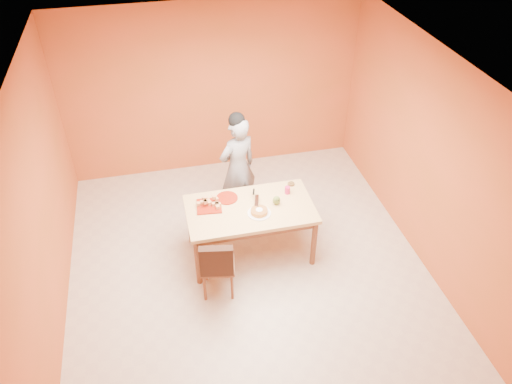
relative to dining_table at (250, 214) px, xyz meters
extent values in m
plane|color=beige|center=(-0.09, -0.31, -0.67)|extent=(5.00, 5.00, 0.00)
plane|color=silver|center=(-0.09, -0.31, 2.03)|extent=(5.00, 5.00, 0.00)
plane|color=#D55A31|center=(-0.09, 2.19, 0.68)|extent=(4.50, 0.00, 4.50)
plane|color=#D55A31|center=(-2.34, -0.31, 0.68)|extent=(0.00, 5.00, 5.00)
plane|color=#D55A31|center=(2.16, -0.31, 0.68)|extent=(0.00, 5.00, 5.00)
cube|color=tan|center=(0.00, 0.00, 0.07)|extent=(1.60, 0.90, 0.05)
cube|color=brown|center=(0.00, 0.00, -0.01)|extent=(1.48, 0.78, 0.10)
cylinder|color=brown|center=(-0.74, -0.39, -0.31)|extent=(0.07, 0.07, 0.71)
cylinder|color=brown|center=(-0.74, 0.39, -0.31)|extent=(0.07, 0.07, 0.71)
cylinder|color=brown|center=(0.74, -0.39, -0.31)|extent=(0.07, 0.07, 0.71)
cylinder|color=brown|center=(0.74, 0.39, -0.31)|extent=(0.07, 0.07, 0.71)
imported|color=gray|center=(0.02, 0.87, 0.11)|extent=(0.66, 0.56, 1.56)
cube|color=maroon|center=(-0.50, 0.14, 0.10)|extent=(0.34, 0.34, 0.02)
cylinder|color=maroon|center=(-0.25, 0.25, 0.10)|extent=(0.31, 0.31, 0.02)
cylinder|color=white|center=(0.09, -0.13, 0.10)|extent=(0.31, 0.31, 0.01)
cylinder|color=orange|center=(0.09, -0.13, 0.13)|extent=(0.22, 0.22, 0.05)
cube|color=silver|center=(0.10, 0.05, 0.16)|extent=(0.11, 0.24, 0.01)
ellipsoid|color=olive|center=(0.34, 0.00, 0.16)|extent=(0.11, 0.10, 0.12)
cylinder|color=#BD1C56|center=(0.54, 0.19, 0.14)|extent=(0.08, 0.08, 0.10)
cylinder|color=#351E0E|center=(0.64, 0.35, 0.11)|extent=(0.10, 0.10, 0.03)
camera|label=1|loc=(-1.02, -4.72, 4.05)|focal=35.00mm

